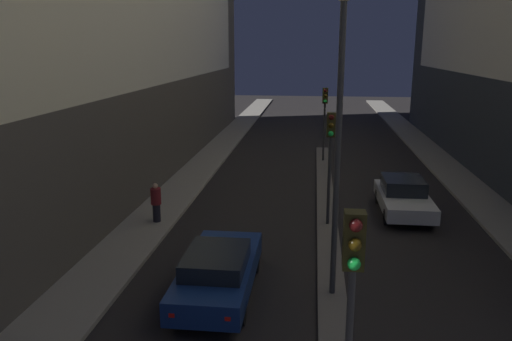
{
  "coord_description": "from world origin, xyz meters",
  "views": [
    {
      "loc": [
        -0.66,
        -4.22,
        6.81
      ],
      "look_at": [
        -3.54,
        20.77,
        0.5
      ],
      "focal_mm": 35.0,
      "sensor_mm": 36.0,
      "label": 1
    }
  ],
  "objects_px": {
    "car_right_lane": "(404,196)",
    "pedestrian_on_left_sidewalk": "(156,202)",
    "street_lamp": "(340,100)",
    "car_left_lane": "(218,271)",
    "traffic_light_mid": "(330,143)",
    "traffic_light_near": "(352,283)",
    "traffic_light_far": "(325,107)"
  },
  "relations": [
    {
      "from": "street_lamp",
      "to": "pedestrian_on_left_sidewalk",
      "type": "bearing_deg",
      "value": 142.5
    },
    {
      "from": "traffic_light_near",
      "to": "traffic_light_mid",
      "type": "bearing_deg",
      "value": 90.0
    },
    {
      "from": "pedestrian_on_left_sidewalk",
      "to": "traffic_light_near",
      "type": "bearing_deg",
      "value": -58.52
    },
    {
      "from": "traffic_light_mid",
      "to": "pedestrian_on_left_sidewalk",
      "type": "height_order",
      "value": "traffic_light_mid"
    },
    {
      "from": "traffic_light_far",
      "to": "pedestrian_on_left_sidewalk",
      "type": "xyz_separation_m",
      "value": [
        -6.62,
        -11.52,
        -2.37
      ]
    },
    {
      "from": "street_lamp",
      "to": "car_left_lane",
      "type": "height_order",
      "value": "street_lamp"
    },
    {
      "from": "traffic_light_far",
      "to": "car_left_lane",
      "type": "bearing_deg",
      "value": -100.61
    },
    {
      "from": "traffic_light_near",
      "to": "street_lamp",
      "type": "distance_m",
      "value": 6.13
    },
    {
      "from": "traffic_light_mid",
      "to": "car_right_lane",
      "type": "relative_size",
      "value": 0.97
    },
    {
      "from": "traffic_light_mid",
      "to": "car_right_lane",
      "type": "height_order",
      "value": "traffic_light_mid"
    },
    {
      "from": "traffic_light_mid",
      "to": "street_lamp",
      "type": "bearing_deg",
      "value": -90.0
    },
    {
      "from": "car_right_lane",
      "to": "pedestrian_on_left_sidewalk",
      "type": "distance_m",
      "value": 10.09
    },
    {
      "from": "traffic_light_mid",
      "to": "pedestrian_on_left_sidewalk",
      "type": "xyz_separation_m",
      "value": [
        -6.62,
        -0.45,
        -2.37
      ]
    },
    {
      "from": "car_right_lane",
      "to": "pedestrian_on_left_sidewalk",
      "type": "relative_size",
      "value": 2.87
    },
    {
      "from": "traffic_light_far",
      "to": "car_right_lane",
      "type": "distance_m",
      "value": 9.89
    },
    {
      "from": "traffic_light_mid",
      "to": "traffic_light_far",
      "type": "distance_m",
      "value": 11.06
    },
    {
      "from": "car_left_lane",
      "to": "car_right_lane",
      "type": "distance_m",
      "value": 10.07
    },
    {
      "from": "traffic_light_near",
      "to": "car_right_lane",
      "type": "bearing_deg",
      "value": 76.65
    },
    {
      "from": "car_left_lane",
      "to": "car_right_lane",
      "type": "height_order",
      "value": "car_right_lane"
    },
    {
      "from": "traffic_light_near",
      "to": "pedestrian_on_left_sidewalk",
      "type": "height_order",
      "value": "traffic_light_near"
    },
    {
      "from": "traffic_light_near",
      "to": "traffic_light_far",
      "type": "distance_m",
      "value": 22.33
    },
    {
      "from": "traffic_light_mid",
      "to": "car_right_lane",
      "type": "distance_m",
      "value": 4.55
    },
    {
      "from": "car_right_lane",
      "to": "traffic_light_far",
      "type": "bearing_deg",
      "value": 109.3
    },
    {
      "from": "traffic_light_mid",
      "to": "car_left_lane",
      "type": "distance_m",
      "value": 7.08
    },
    {
      "from": "traffic_light_far",
      "to": "street_lamp",
      "type": "bearing_deg",
      "value": -90.0
    },
    {
      "from": "pedestrian_on_left_sidewalk",
      "to": "traffic_light_far",
      "type": "bearing_deg",
      "value": 60.12
    },
    {
      "from": "traffic_light_near",
      "to": "car_left_lane",
      "type": "height_order",
      "value": "traffic_light_near"
    },
    {
      "from": "traffic_light_far",
      "to": "pedestrian_on_left_sidewalk",
      "type": "relative_size",
      "value": 2.78
    },
    {
      "from": "car_left_lane",
      "to": "pedestrian_on_left_sidewalk",
      "type": "bearing_deg",
      "value": 122.95
    },
    {
      "from": "street_lamp",
      "to": "car_left_lane",
      "type": "xyz_separation_m",
      "value": [
        -3.16,
        -0.26,
        -4.73
      ]
    },
    {
      "from": "traffic_light_near",
      "to": "traffic_light_far",
      "type": "bearing_deg",
      "value": 90.0
    },
    {
      "from": "traffic_light_near",
      "to": "car_right_lane",
      "type": "distance_m",
      "value": 13.92
    }
  ]
}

